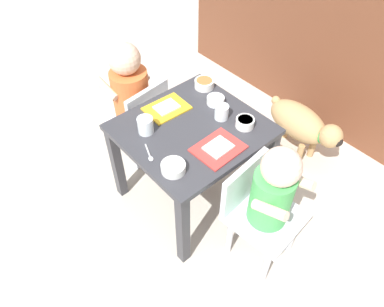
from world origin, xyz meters
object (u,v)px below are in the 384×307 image
object	(u,v)px
food_tray_left	(167,108)
veggie_bowl_near	(216,100)
dog	(302,124)
water_cup_left	(222,113)
seated_child_right	(270,194)
seated_child_left	(131,91)
water_cup_right	(146,126)
spoon_by_left_tray	(149,154)
food_tray_right	(218,148)
veggie_bowl_far	(173,167)
cereal_bowl_right_side	(204,83)
cereal_bowl_left_side	(245,122)
dining_table	(192,141)

from	to	relation	value
food_tray_left	veggie_bowl_near	world-z (taller)	veggie_bowl_near
dog	water_cup_left	world-z (taller)	water_cup_left
seated_child_right	water_cup_left	world-z (taller)	seated_child_right
seated_child_left	water_cup_right	world-z (taller)	seated_child_left
water_cup_right	spoon_by_left_tray	bearing A→B (deg)	-31.06
food_tray_right	veggie_bowl_far	world-z (taller)	veggie_bowl_far
water_cup_left	veggie_bowl_near	world-z (taller)	water_cup_left
seated_child_right	food_tray_left	world-z (taller)	seated_child_right
veggie_bowl_far	veggie_bowl_near	size ratio (longest dim) A/B	1.18
seated_child_left	spoon_by_left_tray	bearing A→B (deg)	-25.61
seated_child_left	food_tray_left	size ratio (longest dim) A/B	3.49
cereal_bowl_right_side	spoon_by_left_tray	xyz separation A→B (m)	(0.19, -0.48, -0.02)
food_tray_left	veggie_bowl_far	xyz separation A→B (m)	(0.31, -0.21, 0.01)
water_cup_right	spoon_by_left_tray	size ratio (longest dim) A/B	0.76
cereal_bowl_left_side	spoon_by_left_tray	world-z (taller)	cereal_bowl_left_side
food_tray_right	food_tray_left	bearing A→B (deg)	180.00
food_tray_right	spoon_by_left_tray	bearing A→B (deg)	-124.42
water_cup_left	food_tray_left	bearing A→B (deg)	-144.75
water_cup_right	seated_child_left	bearing A→B (deg)	156.50
food_tray_right	cereal_bowl_left_side	xyz separation A→B (m)	(-0.03, 0.19, 0.02)
food_tray_left	food_tray_right	size ratio (longest dim) A/B	0.97
dining_table	water_cup_left	size ratio (longest dim) A/B	9.10
dining_table	cereal_bowl_right_side	world-z (taller)	cereal_bowl_right_side
dining_table	cereal_bowl_left_side	size ratio (longest dim) A/B	7.31
veggie_bowl_near	food_tray_left	bearing A→B (deg)	-120.54
water_cup_left	water_cup_right	distance (m)	0.34
food_tray_right	dining_table	bearing A→B (deg)	178.20
cereal_bowl_left_side	veggie_bowl_near	distance (m)	0.20
water_cup_left	veggie_bowl_far	world-z (taller)	water_cup_left
seated_child_left	dog	bearing A→B (deg)	47.99
dining_table	food_tray_right	bearing A→B (deg)	-1.80
cereal_bowl_left_side	veggie_bowl_far	bearing A→B (deg)	-90.64
water_cup_left	cereal_bowl_right_side	size ratio (longest dim) A/B	0.69
seated_child_right	seated_child_left	bearing A→B (deg)	-177.58
dog	food_tray_left	size ratio (longest dim) A/B	2.40
cereal_bowl_right_side	dining_table	bearing A→B (deg)	-52.57
dining_table	dog	distance (m)	0.70
cereal_bowl_left_side	spoon_by_left_tray	bearing A→B (deg)	-107.79
dog	water_cup_right	xyz separation A→B (m)	(-0.27, -0.82, 0.29)
seated_child_left	cereal_bowl_left_side	xyz separation A→B (m)	(0.59, 0.20, 0.07)
seated_child_left	seated_child_right	distance (m)	0.89
cereal_bowl_right_side	veggie_bowl_far	world-z (taller)	cereal_bowl_right_side
cereal_bowl_left_side	water_cup_right	bearing A→B (deg)	-126.37
seated_child_right	veggie_bowl_far	size ratio (longest dim) A/B	6.87
cereal_bowl_right_side	spoon_by_left_tray	distance (m)	0.52
water_cup_left	cereal_bowl_left_side	size ratio (longest dim) A/B	0.80
cereal_bowl_left_side	spoon_by_left_tray	size ratio (longest dim) A/B	0.85
dog	cereal_bowl_right_side	size ratio (longest dim) A/B	4.98
veggie_bowl_near	spoon_by_left_tray	world-z (taller)	veggie_bowl_near
dining_table	water_cup_left	world-z (taller)	water_cup_left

